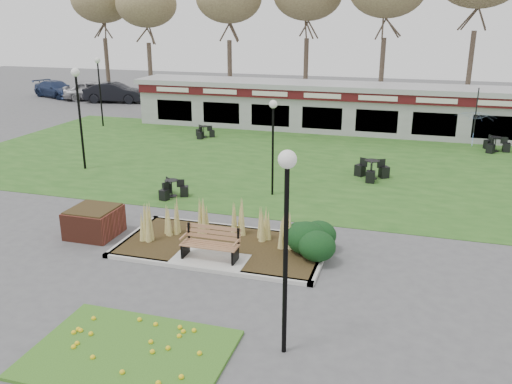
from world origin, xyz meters
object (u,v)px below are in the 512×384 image
(car_black, at_px, (115,93))
(car_silver, at_px, (93,90))
(park_bench, at_px, (211,243))
(lamp_post_near_left, at_px, (286,210))
(food_pavilion, at_px, (326,106))
(bistro_set_a, at_px, (204,134))
(lamp_post_far_left, at_px, (99,77))
(bistro_set_b, at_px, (371,172))
(brick_planter, at_px, (94,222))
(car_blue, at_px, (57,89))
(lamp_post_mid_right, at_px, (273,127))
(patio_umbrella, at_px, (474,129))
(lamp_post_mid_left, at_px, (78,96))
(bistro_set_c, at_px, (172,191))
(bistro_set_d, at_px, (495,147))

(car_black, bearing_deg, car_silver, 65.27)
(park_bench, xyz_separation_m, lamp_post_near_left, (3.13, -3.75, 2.68))
(food_pavilion, xyz_separation_m, bistro_set_a, (-6.48, -4.23, -1.24))
(lamp_post_far_left, relative_size, bistro_set_b, 2.77)
(brick_planter, distance_m, car_blue, 33.00)
(lamp_post_mid_right, distance_m, car_silver, 28.88)
(brick_planter, height_order, food_pavilion, food_pavilion)
(lamp_post_far_left, bearing_deg, park_bench, -50.11)
(bistro_set_b, xyz_separation_m, patio_umbrella, (4.43, 4.81, 1.26))
(lamp_post_mid_left, bearing_deg, lamp_post_far_left, 117.18)
(brick_planter, distance_m, bistro_set_a, 14.88)
(lamp_post_near_left, xyz_separation_m, lamp_post_mid_left, (-12.44, 11.35, 0.12))
(lamp_post_far_left, distance_m, car_black, 10.18)
(lamp_post_mid_right, relative_size, car_silver, 0.81)
(bistro_set_a, height_order, bistro_set_b, bistro_set_b)
(lamp_post_near_left, bearing_deg, food_pavilion, 97.61)
(park_bench, relative_size, patio_umbrella, 0.69)
(car_black, bearing_deg, bistro_set_c, -155.13)
(lamp_post_mid_left, relative_size, bistro_set_b, 2.98)
(bistro_set_b, distance_m, car_black, 27.17)
(food_pavilion, bearing_deg, lamp_post_near_left, -82.39)
(lamp_post_mid_right, bearing_deg, park_bench, -91.16)
(lamp_post_mid_right, xyz_separation_m, lamp_post_far_left, (-14.13, 10.32, 0.38))
(food_pavilion, relative_size, lamp_post_mid_left, 5.28)
(lamp_post_near_left, bearing_deg, patio_umbrella, 74.69)
(bistro_set_b, bearing_deg, car_blue, 149.26)
(lamp_post_far_left, bearing_deg, lamp_post_mid_left, -62.82)
(bistro_set_a, relative_size, bistro_set_d, 0.86)
(food_pavilion, height_order, bistro_set_b, food_pavilion)
(lamp_post_far_left, height_order, car_silver, lamp_post_far_left)
(bistro_set_b, bearing_deg, park_bench, -110.81)
(lamp_post_far_left, bearing_deg, car_silver, 125.49)
(lamp_post_mid_right, distance_m, bistro_set_b, 5.54)
(patio_umbrella, xyz_separation_m, car_silver, (-28.94, 11.61, -0.75))
(lamp_post_mid_right, bearing_deg, lamp_post_mid_left, 172.94)
(lamp_post_mid_right, relative_size, bistro_set_b, 2.44)
(lamp_post_near_left, relative_size, car_silver, 0.95)
(park_bench, height_order, car_blue, car_blue)
(lamp_post_mid_right, bearing_deg, bistro_set_c, -160.05)
(food_pavilion, relative_size, car_silver, 5.19)
(park_bench, height_order, brick_planter, park_bench)
(park_bench, height_order, car_black, car_black)
(lamp_post_mid_right, bearing_deg, bistro_set_b, 43.27)
(bistro_set_a, xyz_separation_m, bistro_set_c, (2.83, -10.42, 0.01))
(food_pavilion, bearing_deg, lamp_post_mid_right, -89.44)
(lamp_post_mid_left, bearing_deg, brick_planter, -54.41)
(park_bench, bearing_deg, bistro_set_c, 125.74)
(lamp_post_mid_right, bearing_deg, car_blue, 140.73)
(lamp_post_near_left, xyz_separation_m, bistro_set_c, (-6.78, 8.81, -3.03))
(bistro_set_b, height_order, bistro_set_d, bistro_set_b)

